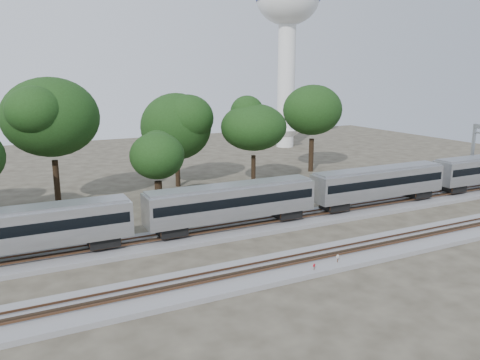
% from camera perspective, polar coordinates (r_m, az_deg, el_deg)
% --- Properties ---
extents(ground, '(160.00, 160.00, 0.00)m').
position_cam_1_polar(ground, '(39.44, -3.14, -9.83)').
color(ground, '#383328').
rests_on(ground, ground).
extents(track_far, '(160.00, 5.00, 0.73)m').
position_cam_1_polar(track_far, '(44.59, -6.21, -6.89)').
color(track_far, slate).
rests_on(track_far, ground).
extents(track_near, '(160.00, 5.00, 0.73)m').
position_cam_1_polar(track_near, '(36.02, -0.57, -11.73)').
color(track_near, slate).
rests_on(track_near, ground).
extents(train, '(126.51, 3.08, 4.54)m').
position_cam_1_polar(train, '(55.74, 16.67, -0.19)').
color(train, silver).
rests_on(train, ground).
extents(switch_stand_red, '(0.28, 0.14, 0.93)m').
position_cam_1_polar(switch_stand_red, '(37.06, 9.02, -10.51)').
color(switch_stand_red, '#512D19').
rests_on(switch_stand_red, ground).
extents(switch_stand_white, '(0.33, 0.12, 1.04)m').
position_cam_1_polar(switch_stand_white, '(38.80, 11.81, -9.43)').
color(switch_stand_white, '#512D19').
rests_on(switch_stand_white, ground).
extents(switch_lever, '(0.50, 0.31, 0.30)m').
position_cam_1_polar(switch_lever, '(38.40, 11.66, -10.49)').
color(switch_lever, '#512D19').
rests_on(switch_lever, ground).
extents(water_tower, '(12.89, 12.89, 35.68)m').
position_cam_1_polar(water_tower, '(100.76, 5.82, 19.11)').
color(water_tower, silver).
rests_on(water_tower, ground).
extents(tree_3, '(10.67, 10.67, 15.04)m').
position_cam_1_polar(tree_3, '(56.34, -22.05, 7.09)').
color(tree_3, black).
rests_on(tree_3, ground).
extents(tree_4, '(6.43, 6.43, 9.06)m').
position_cam_1_polar(tree_4, '(52.76, -10.07, 2.90)').
color(tree_4, black).
rests_on(tree_4, ground).
extents(tree_5, '(8.39, 8.39, 11.83)m').
position_cam_1_polar(tree_5, '(64.09, -7.76, 6.44)').
color(tree_5, black).
rests_on(tree_5, ground).
extents(tree_6, '(8.40, 8.40, 11.84)m').
position_cam_1_polar(tree_6, '(62.80, 1.67, 6.44)').
color(tree_6, black).
rests_on(tree_6, ground).
extents(tree_7, '(9.90, 9.90, 13.95)m').
position_cam_1_polar(tree_7, '(74.38, 8.85, 8.42)').
color(tree_7, black).
rests_on(tree_7, ground).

